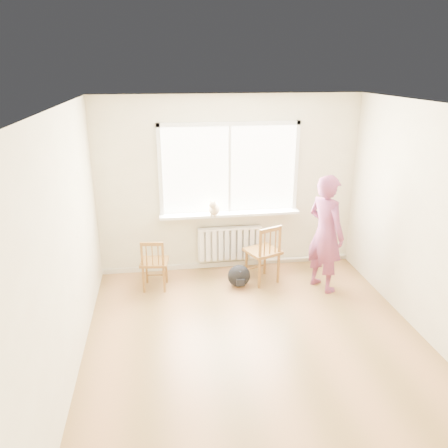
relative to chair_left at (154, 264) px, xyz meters
name	(u,v)px	position (x,y,z in m)	size (l,w,h in m)	color
floor	(259,349)	(1.18, -1.63, -0.39)	(4.50, 4.50, 0.00)	#A97245
ceiling	(267,108)	(1.18, -1.63, 2.31)	(4.50, 4.50, 0.00)	white
back_wall	(229,185)	(1.18, 0.62, 0.96)	(4.00, 0.01, 2.70)	beige
window	(229,166)	(1.18, 0.59, 1.27)	(2.12, 0.05, 1.42)	white
windowsill	(230,214)	(1.18, 0.51, 0.54)	(2.15, 0.22, 0.04)	white
radiator	(230,243)	(1.18, 0.53, 0.05)	(1.00, 0.12, 0.55)	white
heating_pipe	(304,258)	(2.43, 0.56, -0.31)	(0.04, 0.04, 1.40)	silver
baseboard	(229,264)	(1.18, 0.60, -0.35)	(4.00, 0.03, 0.08)	beige
chair_left	(154,264)	(0.00, 0.00, 0.00)	(0.43, 0.41, 0.78)	brown
chair_right	(265,254)	(1.62, -0.02, 0.07)	(0.58, 0.57, 0.91)	brown
person	(326,233)	(2.41, -0.31, 0.46)	(0.62, 0.41, 1.70)	#B83D4D
cat	(214,208)	(0.92, 0.42, 0.67)	(0.24, 0.40, 0.27)	beige
backpack	(239,276)	(1.22, -0.10, -0.23)	(0.33, 0.25, 0.33)	black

